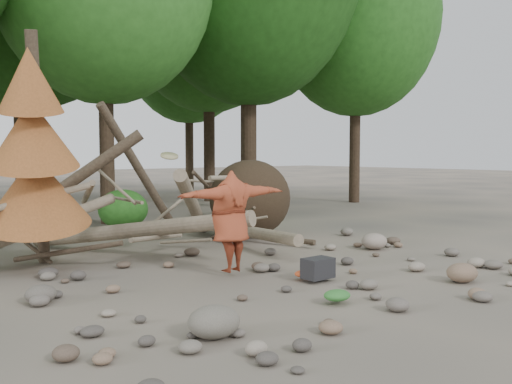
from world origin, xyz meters
TOP-DOWN VIEW (x-y plane):
  - ground at (0.00, 0.00)m, footprint 120.00×120.00m
  - deadfall_pile at (2.02, 4.24)m, footprint 8.55×5.24m
  - dead_conifer at (-3.12, 3.37)m, footprint 2.06×2.16m
  - bush_mid at (0.80, 7.80)m, footprint 1.40×1.40m
  - bush_right at (5.00, 7.00)m, footprint 2.00×2.00m
  - frisbee_thrower at (-0.59, 0.94)m, footprint 2.71×0.87m
  - backpack at (0.26, -0.36)m, footprint 0.51×0.34m
  - cloth_green at (-0.56, -1.53)m, footprint 0.42×0.35m
  - cloth_orange at (0.16, -0.11)m, footprint 0.32×0.26m
  - boulder_front_left at (-2.77, -1.61)m, footprint 0.64×0.57m
  - boulder_front_right at (2.07, -1.93)m, footprint 0.54×0.49m
  - boulder_mid_right at (3.53, 1.06)m, footprint 0.60×0.54m
  - boulder_mid_left at (-3.79, 1.24)m, footprint 0.44×0.40m

SIDE VIEW (x-z plane):
  - ground at x=0.00m, z-range 0.00..0.00m
  - cloth_orange at x=0.16m, z-range 0.00..0.12m
  - cloth_green at x=-0.56m, z-range 0.00..0.16m
  - boulder_mid_left at x=-3.79m, z-range 0.00..0.27m
  - boulder_front_right at x=2.07m, z-range 0.00..0.32m
  - backpack at x=0.26m, z-range 0.00..0.34m
  - boulder_mid_right at x=3.53m, z-range 0.00..0.36m
  - boulder_front_left at x=-2.77m, z-range 0.00..0.38m
  - bush_mid at x=0.80m, z-range 0.00..1.12m
  - bush_right at x=5.00m, z-range 0.00..1.60m
  - deadfall_pile at x=2.02m, z-range -0.70..2.60m
  - frisbee_thrower at x=-0.59m, z-range -0.09..2.02m
  - dead_conifer at x=-3.12m, z-range -0.06..4.29m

